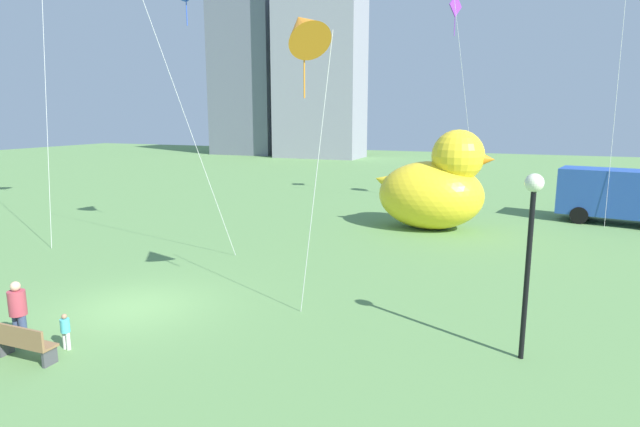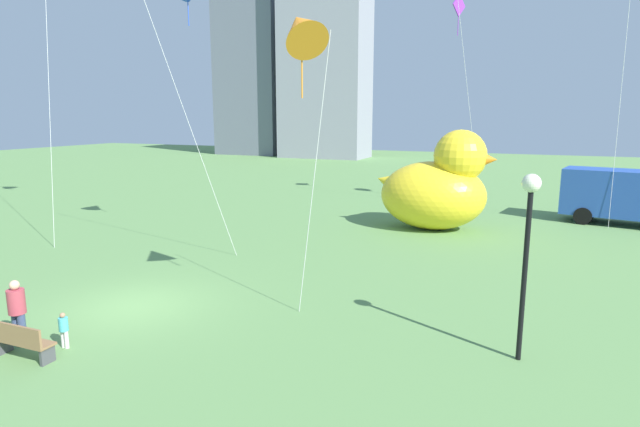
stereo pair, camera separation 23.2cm
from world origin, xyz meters
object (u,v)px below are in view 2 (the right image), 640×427
(park_bench, at_px, (22,340))
(giant_inflatable_duck, at_px, (437,187))
(kite_purple, at_px, (460,15))
(kite_orange, at_px, (302,29))
(box_truck, at_px, (620,197))
(person_child, at_px, (64,329))
(lamppost, at_px, (528,226))
(person_adult, at_px, (17,309))

(park_bench, bearing_deg, giant_inflatable_duck, 70.89)
(kite_purple, bearing_deg, giant_inflatable_duck, -87.10)
(park_bench, bearing_deg, kite_orange, 42.37)
(giant_inflatable_duck, distance_m, box_truck, 9.87)
(person_child, height_order, lamppost, lamppost)
(person_child, bearing_deg, park_bench, -115.28)
(box_truck, bearing_deg, kite_purple, 167.78)
(person_adult, height_order, kite_purple, kite_purple)
(park_bench, relative_size, lamppost, 0.36)
(giant_inflatable_duck, relative_size, box_truck, 0.99)
(park_bench, bearing_deg, kite_purple, 76.65)
(lamppost, relative_size, kite_purple, 0.35)
(lamppost, bearing_deg, box_truck, 77.45)
(person_adult, relative_size, kite_purple, 0.13)
(lamppost, bearing_deg, park_bench, -156.91)
(person_adult, distance_m, giant_inflatable_duck, 18.86)
(park_bench, distance_m, kite_orange, 10.04)
(person_adult, bearing_deg, kite_orange, 34.85)
(lamppost, relative_size, kite_orange, 0.51)
(person_child, xyz_separation_m, kite_orange, (4.70, 3.82, 7.26))
(park_bench, distance_m, kite_purple, 27.75)
(person_adult, bearing_deg, person_child, 13.68)
(kite_orange, bearing_deg, giant_inflatable_duck, 85.13)
(kite_purple, bearing_deg, box_truck, -12.22)
(giant_inflatable_duck, relative_size, kite_orange, 0.70)
(person_adult, relative_size, box_truck, 0.28)
(box_truck, bearing_deg, kite_orange, -117.95)
(park_bench, distance_m, person_child, 0.92)
(person_adult, height_order, box_truck, box_truck)
(person_child, height_order, box_truck, box_truck)
(park_bench, relative_size, person_child, 1.73)
(giant_inflatable_duck, bearing_deg, kite_purple, 92.90)
(park_bench, distance_m, person_adult, 1.07)
(person_adult, height_order, giant_inflatable_duck, giant_inflatable_duck)
(lamppost, relative_size, box_truck, 0.72)
(park_bench, distance_m, lamppost, 11.95)
(park_bench, bearing_deg, person_child, 64.72)
(giant_inflatable_duck, height_order, box_truck, giant_inflatable_duck)
(person_adult, bearing_deg, box_truck, 55.13)
(person_child, xyz_separation_m, box_truck, (14.39, 22.07, 0.94))
(giant_inflatable_duck, distance_m, kite_purple, 11.51)
(park_bench, distance_m, box_truck, 27.27)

